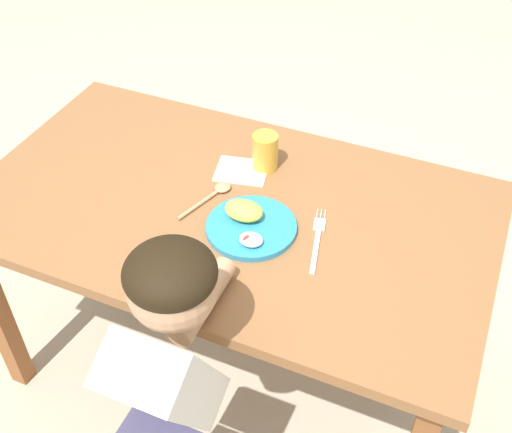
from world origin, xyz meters
TOP-DOWN VIEW (x-y plane):
  - ground_plane at (0.00, 0.00)m, footprint 8.00×8.00m
  - dining_table at (0.00, 0.00)m, footprint 1.36×0.78m
  - plate at (0.08, -0.06)m, footprint 0.23×0.23m
  - fork at (0.25, -0.03)m, footprint 0.07×0.23m
  - spoon at (-0.05, 0.02)m, footprint 0.08×0.19m
  - drinking_cup at (0.02, 0.19)m, footprint 0.07×0.07m
  - person at (0.09, -0.53)m, footprint 0.18×0.44m
  - napkin at (-0.03, 0.14)m, footprint 0.16×0.14m

SIDE VIEW (x-z plane):
  - ground_plane at x=0.00m, z-range 0.00..0.00m
  - person at x=0.09m, z-range 0.07..1.04m
  - dining_table at x=0.00m, z-range 0.27..0.97m
  - napkin at x=-0.03m, z-range 0.70..0.70m
  - fork at x=0.25m, z-range 0.70..0.70m
  - spoon at x=-0.05m, z-range 0.70..0.71m
  - plate at x=0.08m, z-range 0.68..0.74m
  - drinking_cup at x=0.02m, z-range 0.70..0.80m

